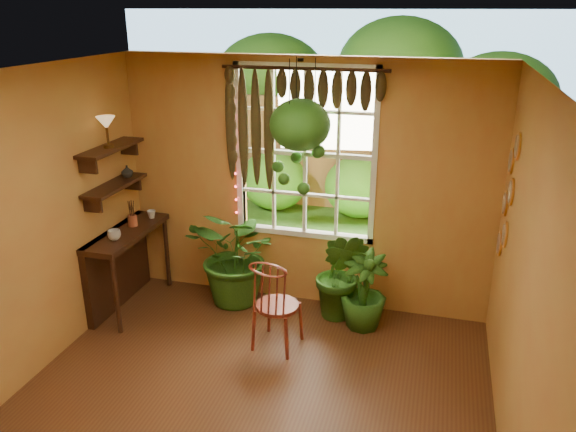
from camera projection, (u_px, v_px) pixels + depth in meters
name	position (u px, v px, depth m)	size (l,w,h in m)	color
floor	(234.00, 432.00, 4.42)	(4.50, 4.50, 0.00)	#563018
ceiling	(219.00, 84.00, 3.48)	(4.50, 4.50, 0.00)	white
wall_back	(304.00, 186.00, 5.98)	(4.00, 4.00, 0.00)	#C19242
wall_right	(531.00, 318.00, 3.45)	(4.50, 4.50, 0.00)	#C19242
window	(305.00, 154.00, 5.89)	(1.52, 0.10, 1.86)	white
valance_vine	(295.00, 100.00, 5.60)	(1.70, 0.12, 1.10)	#35170E
string_lights	(234.00, 146.00, 5.98)	(0.03, 0.03, 1.54)	#FF2633
wall_plates	(507.00, 198.00, 5.00)	(0.04, 0.32, 1.10)	beige
counter_ledge	(121.00, 259.00, 6.15)	(0.40, 1.20, 0.90)	#35170E
shelf_lower	(115.00, 185.00, 5.85)	(0.25, 0.90, 0.04)	#35170E
shelf_upper	(111.00, 148.00, 5.71)	(0.25, 0.90, 0.04)	#35170E
backyard	(379.00, 117.00, 10.12)	(14.00, 10.00, 12.00)	#2C5317
windsor_chair	(276.00, 318.00, 5.43)	(0.47, 0.50, 1.12)	maroon
potted_plant_left	(238.00, 255.00, 6.18)	(1.04, 0.90, 1.16)	#164612
potted_plant_mid	(342.00, 275.00, 5.88)	(0.56, 0.45, 1.03)	#164612
potted_plant_right	(364.00, 290.00, 5.75)	(0.47, 0.47, 0.84)	#164612
hanging_basket	(300.00, 134.00, 5.52)	(0.60, 0.60, 1.31)	black
cup_a	(114.00, 235.00, 5.75)	(0.13, 0.13, 0.11)	silver
cup_b	(151.00, 214.00, 6.34)	(0.10, 0.10, 0.09)	beige
brush_jar	(132.00, 213.00, 6.08)	(0.10, 0.10, 0.37)	#96462B
shelf_vase	(127.00, 171.00, 6.04)	(0.13, 0.13, 0.13)	#B2AD99
tiffany_lamp	(106.00, 125.00, 5.57)	(0.19, 0.19, 0.31)	#523517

